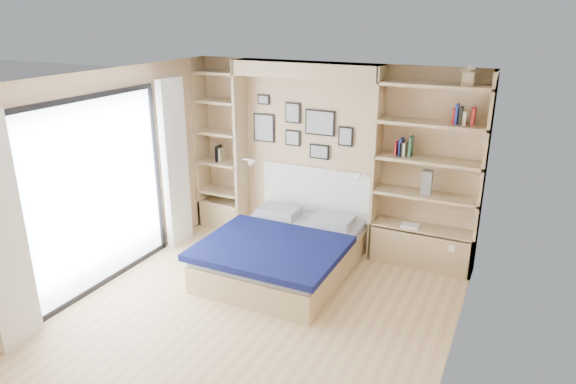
% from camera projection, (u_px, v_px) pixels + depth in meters
% --- Properties ---
extents(ground, '(4.50, 4.50, 0.00)m').
position_uv_depth(ground, '(250.00, 320.00, 5.46)').
color(ground, '#DBBD80').
rests_on(ground, ground).
extents(room_shell, '(4.50, 4.50, 4.50)m').
position_uv_depth(room_shell, '(281.00, 179.00, 6.55)').
color(room_shell, tan).
rests_on(room_shell, ground).
extents(bed, '(1.66, 2.12, 1.07)m').
position_uv_depth(bed, '(284.00, 251.00, 6.42)').
color(bed, '#CBB67E').
rests_on(bed, ground).
extents(photo_gallery, '(1.48, 0.02, 0.82)m').
position_uv_depth(photo_gallery, '(299.00, 128.00, 7.00)').
color(photo_gallery, black).
rests_on(photo_gallery, ground).
extents(reading_lamps, '(1.92, 0.12, 0.15)m').
position_uv_depth(reading_lamps, '(302.00, 169.00, 6.92)').
color(reading_lamps, silver).
rests_on(reading_lamps, ground).
extents(shelf_decor, '(3.51, 0.23, 2.03)m').
position_uv_depth(shelf_decor, '(408.00, 136.00, 6.22)').
color(shelf_decor, '#A51E1E').
rests_on(shelf_decor, ground).
extents(deck, '(3.20, 4.00, 0.05)m').
position_uv_depth(deck, '(19.00, 255.00, 6.93)').
color(deck, '#6E6351').
rests_on(deck, ground).
extents(deck_chair, '(0.82, 1.02, 0.89)m').
position_uv_depth(deck_chair, '(39.00, 229.00, 6.68)').
color(deck_chair, tan).
rests_on(deck_chair, ground).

